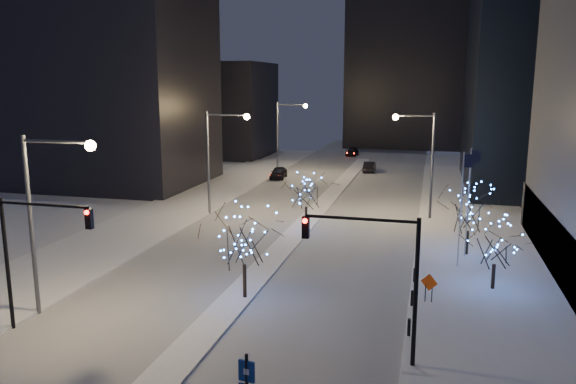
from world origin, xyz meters
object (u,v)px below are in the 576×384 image
(holiday_tree_median_near, at_px, (244,239))
(car_near, at_px, (279,173))
(street_lamp_east, at_px, (423,151))
(holiday_tree_plaza_far, at_px, (469,210))
(construction_sign, at_px, (429,285))
(street_lamp_w_near, at_px, (46,201))
(car_far, at_px, (352,152))
(traffic_signal_east, at_px, (381,265))
(street_lamp_w_mid, at_px, (218,148))
(traffic_signal_west, at_px, (31,243))
(holiday_tree_plaza_near, at_px, (496,244))
(street_lamp_w_far, at_px, (285,128))
(holiday_tree_median_far, at_px, (306,190))
(car_mid, at_px, (370,167))

(holiday_tree_median_near, bearing_deg, car_near, 102.68)
(street_lamp_east, height_order, holiday_tree_plaza_far, street_lamp_east)
(construction_sign, bearing_deg, holiday_tree_plaza_far, 97.79)
(street_lamp_w_near, relative_size, holiday_tree_plaza_far, 1.87)
(car_far, bearing_deg, traffic_signal_east, -79.62)
(street_lamp_w_mid, height_order, traffic_signal_west, street_lamp_w_mid)
(street_lamp_w_mid, distance_m, holiday_tree_plaza_near, 28.39)
(street_lamp_w_far, bearing_deg, traffic_signal_west, -89.45)
(street_lamp_w_near, height_order, street_lamp_w_mid, same)
(holiday_tree_median_far, distance_m, holiday_tree_plaza_far, 14.00)
(street_lamp_w_mid, xyz_separation_m, traffic_signal_east, (17.88, -26.00, -1.74))
(street_lamp_east, xyz_separation_m, car_mid, (-7.77, 27.50, -5.72))
(street_lamp_w_mid, distance_m, street_lamp_east, 19.26)
(car_mid, distance_m, construction_sign, 49.49)
(street_lamp_w_far, distance_m, holiday_tree_plaza_far, 40.13)
(holiday_tree_median_far, xyz_separation_m, holiday_tree_plaza_near, (14.45, -11.51, -0.52))
(street_lamp_w_far, xyz_separation_m, traffic_signal_west, (0.50, -52.00, -1.74))
(construction_sign, bearing_deg, traffic_signal_west, -133.47)
(car_mid, height_order, holiday_tree_plaza_far, holiday_tree_plaza_far)
(street_lamp_w_far, xyz_separation_m, street_lamp_east, (19.02, -22.00, -0.05))
(street_lamp_east, height_order, car_mid, street_lamp_east)
(street_lamp_w_mid, bearing_deg, traffic_signal_east, -55.49)
(traffic_signal_east, bearing_deg, holiday_tree_median_near, 145.12)
(traffic_signal_west, bearing_deg, holiday_tree_median_far, 69.22)
(traffic_signal_east, xyz_separation_m, holiday_tree_plaza_far, (4.81, 18.04, -1.22))
(holiday_tree_median_near, bearing_deg, car_far, 92.64)
(street_lamp_east, xyz_separation_m, car_near, (-18.95, 18.52, -5.66))
(construction_sign, bearing_deg, street_lamp_w_mid, 160.04)
(traffic_signal_east, xyz_separation_m, holiday_tree_plaza_near, (6.01, 11.05, -1.76))
(car_near, relative_size, construction_sign, 2.68)
(construction_sign, bearing_deg, traffic_signal_east, -83.25)
(street_lamp_east, relative_size, car_far, 2.22)
(street_lamp_w_far, xyz_separation_m, construction_sign, (20.05, -43.20, -5.31))
(car_far, bearing_deg, holiday_tree_plaza_far, -72.12)
(traffic_signal_east, distance_m, holiday_tree_median_far, 24.12)
(traffic_signal_west, distance_m, holiday_tree_median_far, 25.23)
(car_near, bearing_deg, car_far, 71.94)
(car_mid, bearing_deg, holiday_tree_plaza_near, 104.19)
(holiday_tree_plaza_near, height_order, holiday_tree_plaza_far, holiday_tree_plaza_far)
(car_mid, bearing_deg, street_lamp_east, 104.44)
(holiday_tree_median_far, bearing_deg, street_lamp_w_near, -113.64)
(street_lamp_w_mid, xyz_separation_m, car_near, (0.07, 21.52, -5.71))
(street_lamp_w_near, relative_size, street_lamp_w_mid, 1.00)
(car_far, xyz_separation_m, holiday_tree_median_near, (3.12, -67.68, 3.08))
(street_lamp_w_far, bearing_deg, holiday_tree_median_far, -71.64)
(traffic_signal_west, relative_size, car_near, 1.52)
(holiday_tree_plaza_far, bearing_deg, street_lamp_w_near, -143.10)
(car_far, distance_m, holiday_tree_plaza_near, 64.98)
(street_lamp_east, bearing_deg, holiday_tree_plaza_far, -71.49)
(holiday_tree_plaza_near, bearing_deg, traffic_signal_east, -118.52)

